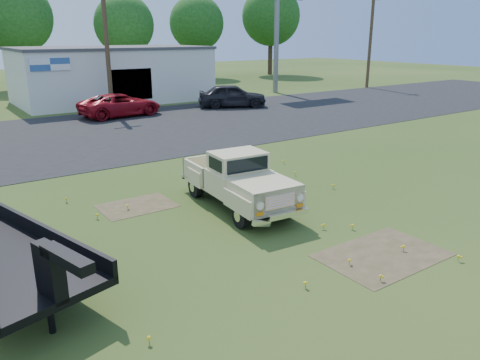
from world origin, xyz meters
name	(u,v)px	position (x,y,z in m)	size (l,w,h in m)	color
ground	(257,228)	(0.00, 0.00, 0.00)	(140.00, 140.00, 0.00)	#284415
asphalt_lot	(86,135)	(0.00, 15.00, 0.00)	(90.00, 14.00, 0.02)	black
dirt_patch_a	(383,255)	(1.50, -3.00, 0.00)	(3.00, 2.00, 0.01)	#453C25
dirt_patch_b	(137,206)	(-2.00, 3.50, 0.00)	(2.20, 1.60, 0.01)	#453C25
commercial_building	(112,74)	(6.00, 26.99, 2.10)	(14.20, 8.20, 4.15)	silver
utility_pole_mid	(107,41)	(4.00, 22.00, 4.60)	(1.60, 0.30, 9.00)	#402E1D
utility_pole_east	(370,39)	(30.00, 22.00, 4.60)	(1.60, 0.30, 9.00)	#402E1D
treeline_d	(15,17)	(2.00, 40.50, 6.62)	(6.72, 6.72, 10.00)	#3B2A1B
treeline_e	(124,25)	(12.00, 39.00, 5.98)	(6.08, 6.08, 9.04)	#3B2A1B
treeline_f	(197,23)	(22.00, 41.50, 6.30)	(6.40, 6.40, 9.52)	#3B2A1B
treeline_g	(271,16)	(32.00, 40.00, 7.25)	(7.36, 7.36, 10.95)	#3B2A1B
vintage_pickup_truck	(238,180)	(0.53, 1.70, 0.87)	(1.85, 4.77, 1.73)	#CFBC8A
red_pickup	(121,105)	(3.72, 19.56, 0.72)	(2.40, 5.21, 1.45)	maroon
dark_sedan	(232,96)	(11.79, 18.77, 0.83)	(1.95, 4.84, 1.65)	black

